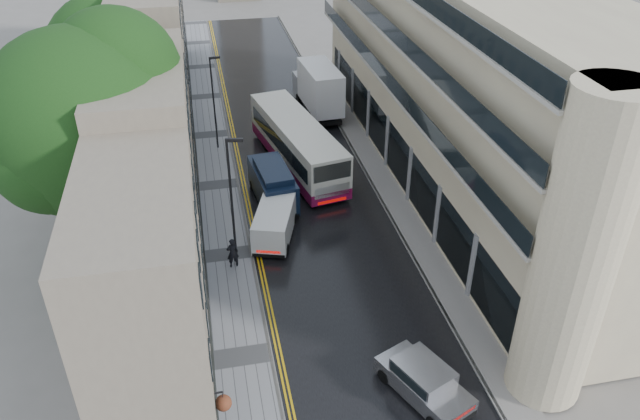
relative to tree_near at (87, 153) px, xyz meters
name	(u,v)px	position (x,y,z in m)	size (l,w,h in m)	color
road	(302,178)	(12.50, 7.50, -6.94)	(9.00, 85.00, 0.02)	black
left_sidewalk	(219,185)	(6.65, 7.50, -6.89)	(2.70, 85.00, 0.12)	gray
right_sidewalk	(376,170)	(17.90, 7.50, -6.89)	(1.80, 85.00, 0.12)	slate
old_shop_row	(154,95)	(3.05, 10.00, -0.95)	(4.50, 56.00, 12.00)	gray
modern_block	(459,80)	(22.80, 6.00, 0.05)	(8.00, 40.00, 14.00)	beige
tree_near	(87,153)	(0.00, 0.00, 0.00)	(10.56, 10.56, 13.89)	black
tree_far	(114,79)	(0.30, 13.00, -0.72)	(9.24, 9.24, 12.46)	black
cream_bus	(297,169)	(11.86, 5.61, -5.20)	(2.87, 12.62, 3.44)	silver
white_lorry	(311,98)	(14.91, 16.63, -4.77)	(2.47, 8.23, 4.32)	white
silver_hatchback	(435,414)	(13.99, -14.70, -6.09)	(1.95, 4.46, 1.67)	#9C9CA0
white_van	(254,237)	(8.20, -0.82, -5.87)	(1.99, 4.65, 2.10)	silver
navy_van	(265,200)	(9.26, 2.72, -5.55)	(2.16, 5.39, 2.75)	black
pedestrian	(233,253)	(6.84, -2.03, -5.91)	(0.67, 0.44, 1.83)	black
lamp_post_near	(232,206)	(7.04, -1.94, -2.91)	(0.88, 0.20, 7.82)	black
lamp_post_far	(214,104)	(6.98, 13.33, -3.29)	(0.79, 0.18, 7.06)	black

